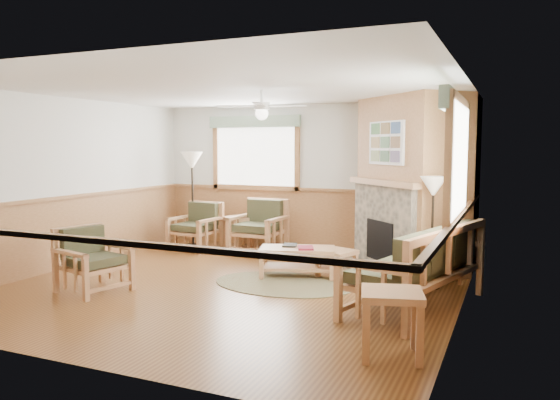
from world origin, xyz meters
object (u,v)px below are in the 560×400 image
at_px(armchair_left, 94,260).
at_px(armchair_back_right, 258,227).
at_px(sofa, 415,266).
at_px(floor_lamp_right, 432,232).
at_px(coffee_table, 297,262).
at_px(armchair_back_left, 195,226).
at_px(floor_lamp_left, 193,199).
at_px(end_table_sofa, 391,324).
at_px(footstool, 337,264).
at_px(end_table_chairs, 239,232).

bearing_deg(armchair_left, armchair_back_right, -0.69).
xyz_separation_m(sofa, floor_lamp_right, (0.05, 1.02, 0.27)).
relative_size(armchair_left, coffee_table, 0.78).
xyz_separation_m(armchair_back_left, coffee_table, (2.54, -1.23, -0.22)).
xyz_separation_m(floor_lamp_left, floor_lamp_right, (4.70, -1.40, -0.15)).
height_order(armchair_back_left, armchair_left, armchair_back_left).
xyz_separation_m(armchair_back_left, end_table_sofa, (4.48, -3.76, -0.13)).
xyz_separation_m(coffee_table, footstool, (0.56, 0.18, -0.01)).
bearing_deg(armchair_back_right, armchair_left, -102.78).
xyz_separation_m(coffee_table, floor_lamp_right, (1.91, 0.14, 0.55)).
height_order(coffee_table, floor_lamp_right, floor_lamp_right).
xyz_separation_m(armchair_left, footstool, (2.74, 2.02, -0.22)).
distance_m(coffee_table, footstool, 0.58).
distance_m(footstool, floor_lamp_left, 3.68).
bearing_deg(sofa, armchair_back_left, -99.56).
bearing_deg(floor_lamp_right, end_table_chairs, 157.51).
height_order(sofa, coffee_table, sofa).
bearing_deg(armchair_back_right, coffee_table, -44.53).
xyz_separation_m(end_table_sofa, floor_lamp_left, (-4.72, 4.07, 0.61)).
bearing_deg(footstool, floor_lamp_left, 157.92).
bearing_deg(end_table_chairs, coffee_table, -42.41).
distance_m(armchair_left, floor_lamp_left, 3.46).
bearing_deg(armchair_back_left, footstool, -13.20).
bearing_deg(end_table_sofa, sofa, 92.32).
height_order(armchair_left, floor_lamp_right, floor_lamp_right).
height_order(end_table_sofa, floor_lamp_right, floor_lamp_right).
height_order(sofa, armchair_left, sofa).
xyz_separation_m(armchair_left, floor_lamp_right, (4.10, 1.98, 0.34)).
height_order(armchair_back_right, floor_lamp_left, floor_lamp_left).
distance_m(armchair_left, end_table_chairs, 3.56).
distance_m(armchair_back_right, floor_lamp_left, 1.54).
distance_m(armchair_left, end_table_sofa, 4.18).
bearing_deg(end_table_sofa, armchair_back_right, 129.60).
bearing_deg(armchair_left, floor_lamp_right, -49.98).
bearing_deg(armchair_back_left, floor_lamp_right, -8.23).
height_order(sofa, floor_lamp_left, floor_lamp_left).
bearing_deg(footstool, armchair_back_left, 161.29).
xyz_separation_m(sofa, end_table_chairs, (-3.73, 2.58, -0.20)).
xyz_separation_m(end_table_chairs, floor_lamp_right, (3.78, -1.56, 0.47)).
relative_size(armchair_back_left, coffee_table, 0.80).
xyz_separation_m(coffee_table, floor_lamp_left, (-2.79, 1.53, 0.70)).
bearing_deg(armchair_left, armchair_back_left, 20.86).
relative_size(end_table_chairs, floor_lamp_left, 0.33).
height_order(end_table_chairs, floor_lamp_left, floor_lamp_left).
bearing_deg(coffee_table, end_table_chairs, 119.47).
height_order(armchair_back_left, end_table_sofa, armchair_back_left).
xyz_separation_m(sofa, armchair_back_left, (-4.41, 2.11, -0.06)).
bearing_deg(coffee_table, floor_lamp_right, -14.00).
xyz_separation_m(end_table_chairs, floor_lamp_left, (-0.93, -0.17, 0.62)).
distance_m(end_table_chairs, floor_lamp_left, 1.13).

